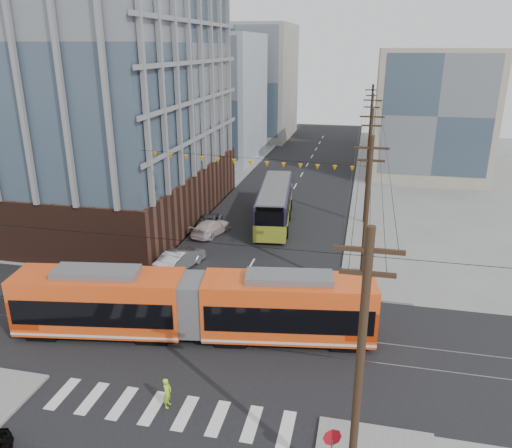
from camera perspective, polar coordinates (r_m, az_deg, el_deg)
The scene contains 15 objects.
ground at distance 27.62m, azimuth -7.48°, elevation -16.47°, with size 160.00×160.00×0.00m, color slate.
office_building at distance 53.23m, azimuth -22.93°, elevation 16.14°, with size 30.00×25.00×28.60m, color #381E16.
bg_bldg_nw_near at distance 77.38m, azimuth -6.69°, elevation 14.19°, with size 18.00×16.00×18.00m, color #8C99A5.
bg_bldg_ne_near at distance 69.74m, azimuth 19.34°, elevation 11.83°, with size 14.00×14.00×16.00m, color gray.
bg_bldg_nw_far at distance 95.63m, azimuth -0.91°, elevation 15.94°, with size 16.00×18.00×20.00m, color gray.
bg_bldg_ne_far at distance 89.83m, azimuth 19.26°, elevation 12.72°, with size 16.00×16.00×14.00m, color #8C99A5.
utility_pole_near at distance 18.28m, azimuth 11.67°, elevation -16.67°, with size 0.30×0.30×11.00m, color black.
utility_pole_far at distance 77.56m, azimuth 12.93°, elevation 11.24°, with size 0.30×0.30×11.00m, color black.
streetcar at distance 29.56m, azimuth -7.20°, elevation -9.22°, with size 20.85×2.93×4.02m, color #E74C17, non-canonical shape.
city_bus at distance 48.32m, azimuth 2.16°, elevation 2.35°, with size 2.82×13.04×3.69m, color #221734, non-canonical shape.
parked_car_silver at distance 38.86m, azimuth -8.67°, elevation -3.97°, with size 1.66×4.75×1.56m, color #A9ABAF.
parked_car_white at distance 45.46m, azimuth -5.16°, elevation -0.39°, with size 1.92×4.73×1.37m, color silver.
parked_car_grey at distance 47.46m, azimuth -5.28°, elevation 0.41°, with size 2.09×4.53×1.26m, color #44454A.
pedestrian at distance 25.22m, azimuth -10.12°, elevation -18.45°, with size 0.56×0.37×1.54m, color #ABDD29.
jersey_barrier at distance 36.90m, azimuth 11.60°, elevation -6.16°, with size 0.87×3.89×0.78m, color gray.
Camera 1 is at (8.17, -20.81, 16.21)m, focal length 35.00 mm.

